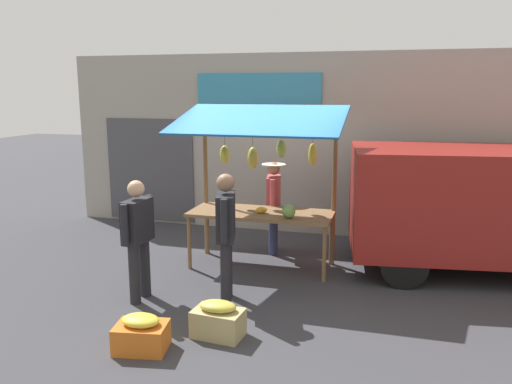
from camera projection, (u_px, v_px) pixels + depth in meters
ground_plane at (261, 266)px, 8.04m from camera, size 40.00×40.00×0.00m
street_backdrop at (288, 144)px, 9.80m from camera, size 9.00×0.30×3.40m
market_stall at (262, 169)px, 7.76m from camera, size 2.50×1.46×2.50m
vendor_with_sunhat at (274, 200)px, 8.57m from camera, size 0.40×0.66×1.55m
shopper_with_ponytail at (226, 228)px, 6.56m from camera, size 0.34×0.69×1.69m
shopper_in_striped_shirt at (138, 232)px, 6.60m from camera, size 0.24×0.69×1.60m
parked_van at (492, 200)px, 7.58m from camera, size 4.60×2.41×1.88m
produce_crate_near at (218, 320)px, 5.73m from camera, size 0.59×0.40×0.42m
produce_crate_side at (141, 334)px, 5.43m from camera, size 0.60×0.48×0.40m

